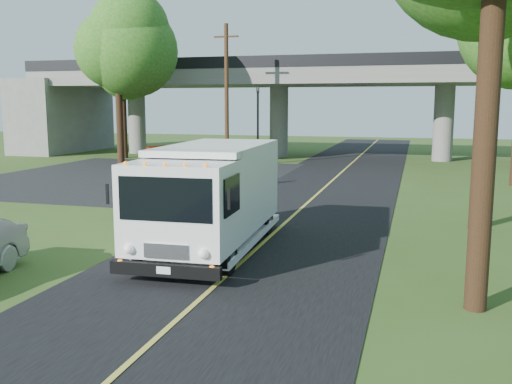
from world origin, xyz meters
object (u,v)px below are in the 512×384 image
at_px(step_van, 211,194).
at_px(tree_left_far, 123,57).
at_px(red_sedan, 187,159).
at_px(traffic_signal, 258,117).
at_px(pedestrian, 247,170).
at_px(utility_pole, 227,95).
at_px(tree_left_lot, 118,41).

bearing_deg(step_van, tree_left_far, 120.68).
xyz_separation_m(tree_left_far, red_sedan, (7.68, -6.65, -6.70)).
xyz_separation_m(traffic_signal, pedestrian, (2.20, -9.94, -2.37)).
relative_size(traffic_signal, utility_pole, 0.58).
height_order(utility_pole, red_sedan, utility_pole).
distance_m(tree_left_far, step_van, 29.10).
bearing_deg(traffic_signal, tree_left_lot, -151.89).
relative_size(utility_pole, red_sedan, 1.74).
bearing_deg(utility_pole, pedestrian, -65.00).
distance_m(tree_left_lot, step_van, 22.75).
bearing_deg(tree_left_lot, pedestrian, -30.00).
bearing_deg(pedestrian, tree_left_lot, -32.17).
bearing_deg(red_sedan, tree_left_far, 67.97).
distance_m(utility_pole, step_van, 21.21).
bearing_deg(red_sedan, tree_left_lot, 100.98).
relative_size(step_van, pedestrian, 4.26).
bearing_deg(tree_left_lot, red_sedan, -7.86).
distance_m(tree_left_far, pedestrian, 18.74).
bearing_deg(tree_left_lot, tree_left_far, 116.57).
height_order(traffic_signal, pedestrian, traffic_signal).
bearing_deg(step_van, pedestrian, 99.63).
bearing_deg(step_van, tree_left_lot, 122.70).
bearing_deg(tree_left_far, tree_left_lot, -63.43).
bearing_deg(tree_left_lot, utility_pole, 18.97).
bearing_deg(traffic_signal, step_van, -77.73).
distance_m(tree_left_lot, tree_left_far, 6.72).
height_order(tree_left_lot, red_sedan, tree_left_lot).
height_order(tree_left_far, red_sedan, tree_left_far).
distance_m(red_sedan, pedestrian, 7.38).
relative_size(traffic_signal, tree_left_far, 0.53).
bearing_deg(traffic_signal, utility_pole, -126.87).
xyz_separation_m(utility_pole, step_van, (6.29, -20.03, -3.00)).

